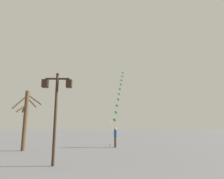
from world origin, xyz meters
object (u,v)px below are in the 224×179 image
(kite_flyer, at_px, (115,137))
(bare_tree, at_px, (25,117))
(kite_train, at_px, (119,95))
(twin_lantern_lamp_post, at_px, (56,99))

(kite_flyer, bearing_deg, bare_tree, 113.84)
(kite_train, xyz_separation_m, bare_tree, (-7.86, -9.98, -3.34))
(twin_lantern_lamp_post, bearing_deg, kite_flyer, 67.51)
(twin_lantern_lamp_post, bearing_deg, kite_train, 75.38)
(twin_lantern_lamp_post, height_order, kite_flyer, twin_lantern_lamp_post)
(kite_train, bearing_deg, kite_flyer, -96.08)
(twin_lantern_lamp_post, relative_size, bare_tree, 0.98)
(kite_train, relative_size, kite_flyer, 7.30)
(kite_train, bearing_deg, bare_tree, -128.23)
(twin_lantern_lamp_post, height_order, bare_tree, bare_tree)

